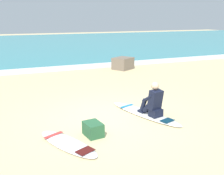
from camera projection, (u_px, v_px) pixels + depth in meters
ground_plane at (111, 118)px, 7.27m from camera, size 80.00×80.00×0.00m
sea at (29, 44)px, 26.07m from camera, size 80.00×28.00×0.10m
breaking_foam at (56, 69)px, 13.87m from camera, size 80.00×0.90×0.11m
surfboard_main at (144, 113)px, 7.50m from camera, size 1.27×2.59×0.08m
surfer_seated at (153, 102)px, 7.18m from camera, size 0.48×0.75×0.95m
surfboard_spare_near at (67, 143)px, 5.72m from camera, size 1.22×1.87×0.08m
shoreline_rock at (123, 63)px, 13.94m from camera, size 1.24×1.19×0.62m
beach_bag at (93, 129)px, 6.14m from camera, size 0.42×0.52×0.32m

